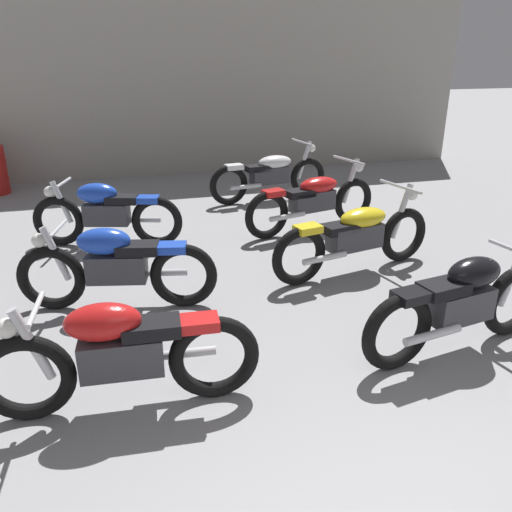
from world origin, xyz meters
TOP-DOWN VIEW (x-y plane):
  - back_wall at (0.00, 10.18)m, footprint 12.71×0.24m
  - motorcycle_left_row_1 at (-1.34, 2.61)m, footprint 1.97×0.48m
  - motorcycle_left_row_2 at (-1.34, 4.23)m, footprint 1.95×0.62m
  - motorcycle_left_row_3 at (-1.42, 6.10)m, footprint 1.92×0.70m
  - motorcycle_right_row_1 at (1.45, 2.63)m, footprint 1.96×0.59m
  - motorcycle_right_row_2 at (1.34, 4.42)m, footprint 2.14×0.79m
  - motorcycle_right_row_3 at (1.43, 5.96)m, footprint 2.13×0.83m
  - motorcycle_right_row_4 at (1.31, 7.66)m, footprint 2.16×0.71m

SIDE VIEW (x-z plane):
  - motorcycle_right_row_2 at x=1.34m, z-range -0.04..0.94m
  - motorcycle_right_row_3 at x=1.43m, z-range -0.04..0.94m
  - motorcycle_right_row_4 at x=1.31m, z-range -0.04..0.94m
  - motorcycle_left_row_1 at x=-1.34m, z-range 0.02..0.90m
  - motorcycle_left_row_2 at x=-1.34m, z-range 0.02..0.90m
  - motorcycle_left_row_3 at x=-1.42m, z-range 0.02..0.90m
  - motorcycle_right_row_1 at x=1.45m, z-range 0.02..0.90m
  - back_wall at x=0.00m, z-range 0.00..3.60m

